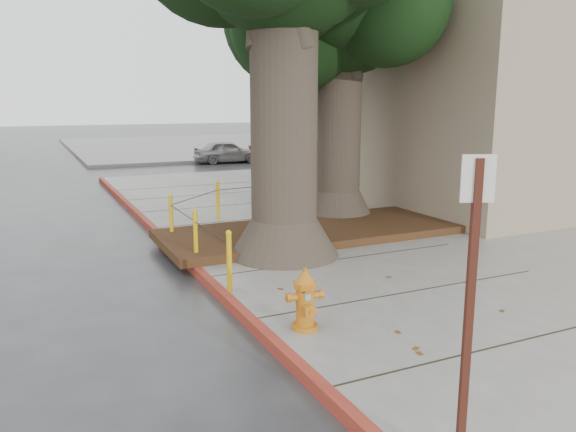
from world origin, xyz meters
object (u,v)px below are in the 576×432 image
fire_hydrant (305,300)px  car_silver (227,152)px  car_red (284,150)px  signpost (470,300)px

fire_hydrant → car_silver: 21.14m
car_silver → car_red: bearing=-93.1°
fire_hydrant → car_red: car_red is taller
fire_hydrant → signpost: 3.11m
car_silver → car_red: (2.92, -0.30, 0.02)m
fire_hydrant → signpost: bearing=-85.3°
signpost → car_silver: size_ratio=0.76×
fire_hydrant → car_silver: size_ratio=0.25×
signpost → car_silver: bearing=98.9°
signpost → car_silver: signpost is taller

